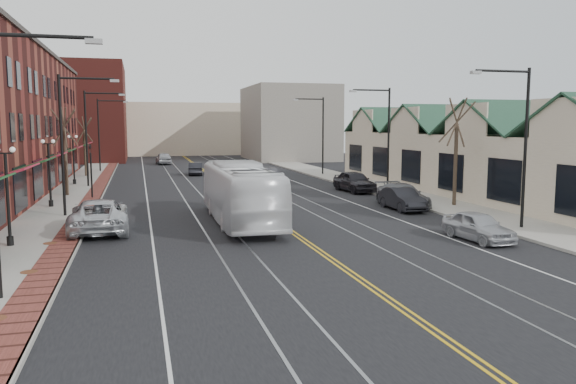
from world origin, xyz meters
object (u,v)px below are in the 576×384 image
parked_car_b (402,199)px  parked_car_a (478,226)px  parked_suv (99,216)px  parked_car_d (355,181)px  transit_bus (241,193)px  parked_car_c (402,195)px

parked_car_b → parked_car_a: bearing=-94.2°
parked_suv → parked_car_b: bearing=-173.3°
parked_car_b → parked_car_d: 9.75m
transit_bus → parked_car_c: size_ratio=2.29×
parked_suv → parked_car_a: 18.39m
parked_suv → parked_car_a: size_ratio=1.50×
parked_car_a → parked_car_b: parked_car_b is taller
transit_bus → parked_car_c: 11.80m
transit_bus → parked_car_a: transit_bus is taller
parked_suv → parked_car_d: size_ratio=1.22×
parked_car_d → parked_car_b: bearing=-98.6°
parked_suv → parked_car_c: (18.60, 3.99, -0.09)m
parked_car_b → parked_car_c: (0.68, 1.31, 0.04)m
parked_car_a → parked_car_c: (1.50, 10.76, 0.06)m
parked_suv → parked_car_c: 19.02m
transit_bus → parked_car_c: (11.30, 3.28, -0.89)m
parked_car_a → parked_car_c: 10.86m
parked_car_b → parked_car_c: parked_car_c is taller
parked_car_c → parked_car_d: bearing=90.6°
transit_bus → parked_car_b: size_ratio=2.76×
parked_car_b → parked_car_d: size_ratio=0.87×
parked_car_b → parked_car_c: bearing=63.5°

